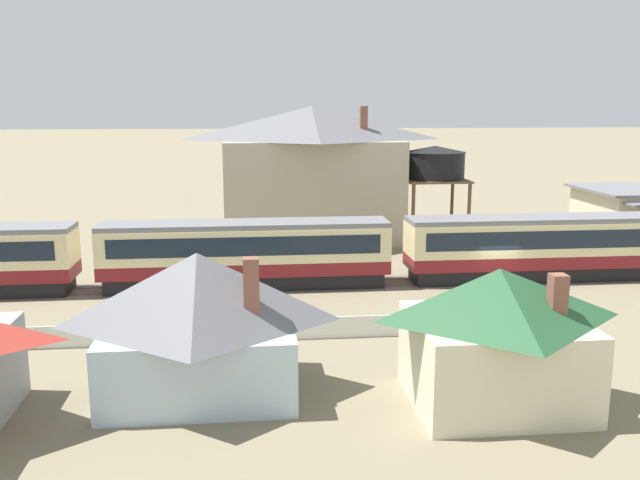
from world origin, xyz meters
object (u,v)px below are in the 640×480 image
object	(u,v)px
water_tower	(435,164)
cottage_grey_roof_2	(199,321)
station_house_grey_roof	(312,172)
parked_car_white	(173,310)
passenger_train	(402,248)
cottage_dark_green_roof	(497,334)

from	to	relation	value
water_tower	cottage_grey_roof_2	world-z (taller)	water_tower
station_house_grey_roof	parked_car_white	size ratio (longest dim) A/B	3.17
passenger_train	parked_car_white	xyz separation A→B (m)	(-13.18, -6.42, -1.57)
station_house_grey_roof	cottage_grey_roof_2	size ratio (longest dim) A/B	1.97
water_tower	parked_car_white	bearing A→B (deg)	-134.15
water_tower	parked_car_white	world-z (taller)	water_tower
cottage_dark_green_roof	passenger_train	bearing A→B (deg)	88.39
cottage_dark_green_roof	parked_car_white	distance (m)	16.85
cottage_grey_roof_2	cottage_dark_green_roof	world-z (taller)	cottage_grey_roof_2
cottage_dark_green_roof	parked_car_white	size ratio (longest dim) A/B	1.38
station_house_grey_roof	water_tower	xyz separation A→B (m)	(9.70, -1.62, 0.66)
cottage_grey_roof_2	parked_car_white	bearing A→B (deg)	102.49
parked_car_white	station_house_grey_roof	bearing A→B (deg)	-23.22
water_tower	cottage_dark_green_roof	distance (m)	31.00
passenger_train	parked_car_white	size ratio (longest dim) A/B	15.43
cottage_dark_green_roof	station_house_grey_roof	bearing A→B (deg)	96.56
cottage_dark_green_roof	parked_car_white	world-z (taller)	cottage_dark_green_roof
passenger_train	cottage_dark_green_roof	size ratio (longest dim) A/B	11.19
passenger_train	parked_car_white	bearing A→B (deg)	-154.02
cottage_grey_roof_2	cottage_dark_green_roof	size ratio (longest dim) A/B	1.17
station_house_grey_roof	parked_car_white	world-z (taller)	station_house_grey_roof
passenger_train	cottage_grey_roof_2	size ratio (longest dim) A/B	9.60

